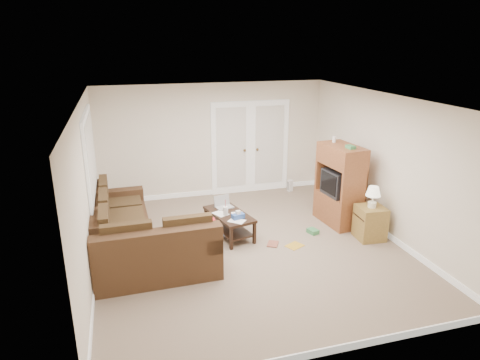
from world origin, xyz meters
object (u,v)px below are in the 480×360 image
object	(u,v)px
sectional_sofa	(136,238)
side_cabinet	(370,220)
coffee_table	(229,223)
tv_armoire	(340,185)

from	to	relation	value
sectional_sofa	side_cabinet	world-z (taller)	side_cabinet
side_cabinet	coffee_table	bearing A→B (deg)	165.21
sectional_sofa	coffee_table	size ratio (longest dim) A/B	2.41
sectional_sofa	tv_armoire	world-z (taller)	tv_armoire
coffee_table	tv_armoire	bearing A→B (deg)	-14.12
tv_armoire	side_cabinet	bearing A→B (deg)	-80.45
coffee_table	side_cabinet	size ratio (longest dim) A/B	1.19
coffee_table	tv_armoire	size ratio (longest dim) A/B	0.71
sectional_sofa	side_cabinet	distance (m)	4.03
sectional_sofa	coffee_table	distance (m)	1.69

